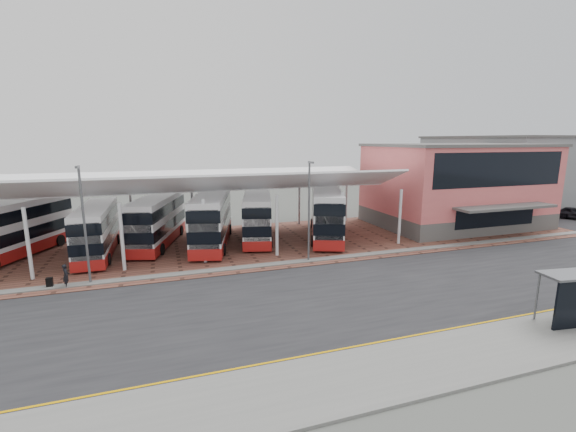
% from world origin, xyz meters
% --- Properties ---
extents(ground, '(140.00, 140.00, 0.00)m').
position_xyz_m(ground, '(0.00, 0.00, 0.00)').
color(ground, '#454843').
extents(road, '(120.00, 14.00, 0.02)m').
position_xyz_m(road, '(0.00, -1.00, 0.01)').
color(road, black).
rests_on(road, ground).
extents(forecourt, '(72.00, 16.00, 0.06)m').
position_xyz_m(forecourt, '(2.00, 13.00, 0.03)').
color(forecourt, brown).
rests_on(forecourt, ground).
extents(sidewalk, '(120.00, 4.00, 0.14)m').
position_xyz_m(sidewalk, '(0.00, -9.00, 0.07)').
color(sidewalk, '#61615F').
rests_on(sidewalk, ground).
extents(north_kerb, '(120.00, 0.80, 0.14)m').
position_xyz_m(north_kerb, '(0.00, 6.20, 0.07)').
color(north_kerb, '#61615F').
rests_on(north_kerb, ground).
extents(yellow_line_near, '(120.00, 0.12, 0.01)m').
position_xyz_m(yellow_line_near, '(0.00, -7.00, 0.03)').
color(yellow_line_near, '#DC9B00').
rests_on(yellow_line_near, road).
extents(yellow_line_far, '(120.00, 0.12, 0.01)m').
position_xyz_m(yellow_line_far, '(0.00, -6.70, 0.03)').
color(yellow_line_far, '#DC9B00').
rests_on(yellow_line_far, road).
extents(canopy, '(37.00, 11.63, 7.07)m').
position_xyz_m(canopy, '(-6.00, 13.94, 5.80)').
color(canopy, silver).
rests_on(canopy, ground).
extents(terminal, '(18.40, 14.40, 9.25)m').
position_xyz_m(terminal, '(23.00, 13.92, 4.66)').
color(terminal, '#53514F').
rests_on(terminal, ground).
extents(warehouse, '(30.50, 20.50, 10.25)m').
position_xyz_m(warehouse, '(48.00, 24.00, 5.15)').
color(warehouse, gray).
rests_on(warehouse, ground).
extents(lamp_west, '(0.16, 0.90, 8.07)m').
position_xyz_m(lamp_west, '(-14.00, 6.27, 4.36)').
color(lamp_west, '#56585D').
rests_on(lamp_west, ground).
extents(lamp_east, '(0.16, 0.90, 8.07)m').
position_xyz_m(lamp_east, '(2.00, 6.27, 4.36)').
color(lamp_east, '#56585D').
rests_on(lamp_east, ground).
extents(bus_0, '(7.12, 11.41, 4.68)m').
position_xyz_m(bus_0, '(-20.86, 14.93, 2.39)').
color(bus_0, silver).
rests_on(bus_0, forecourt).
extents(bus_1, '(2.67, 10.25, 4.21)m').
position_xyz_m(bus_1, '(-14.38, 13.42, 2.15)').
color(bus_1, silver).
rests_on(bus_1, forecourt).
extents(bus_2, '(5.46, 11.21, 4.51)m').
position_xyz_m(bus_2, '(-9.51, 15.34, 2.30)').
color(bus_2, silver).
rests_on(bus_2, forecourt).
extents(bus_3, '(5.36, 11.89, 4.78)m').
position_xyz_m(bus_3, '(-4.70, 13.77, 2.43)').
color(bus_3, silver).
rests_on(bus_3, forecourt).
extents(bus_4, '(5.17, 11.20, 4.50)m').
position_xyz_m(bus_4, '(-0.14, 14.68, 2.30)').
color(bus_4, silver).
rests_on(bus_4, forecourt).
extents(bus_5, '(6.82, 11.98, 4.86)m').
position_xyz_m(bus_5, '(6.48, 12.96, 2.48)').
color(bus_5, silver).
rests_on(bus_5, forecourt).
extents(pedestrian, '(0.49, 0.65, 1.59)m').
position_xyz_m(pedestrian, '(-15.36, 6.00, 0.86)').
color(pedestrian, black).
rests_on(pedestrian, forecourt).
extents(suitcase, '(0.39, 0.28, 0.67)m').
position_xyz_m(suitcase, '(-16.43, 6.31, 0.40)').
color(suitcase, black).
rests_on(suitcase, forecourt).
extents(carpark_car_a, '(3.79, 4.67, 1.50)m').
position_xyz_m(carpark_car_a, '(39.21, 11.28, 0.83)').
color(carpark_car_a, black).
rests_on(carpark_car_a, carpark_surface).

